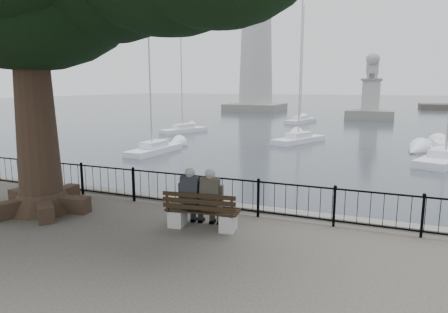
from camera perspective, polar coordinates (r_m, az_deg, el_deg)
The scene contains 13 objects.
harbor at distance 11.95m, azimuth 0.91°, elevation -9.57°, with size 260.00×260.00×1.20m.
railing at distance 11.18m, azimuth 0.00°, elevation -5.26°, with size 22.06×0.06×1.00m.
bench at distance 10.01m, azimuth -3.19°, elevation -8.43°, with size 1.90×0.76×0.98m.
person_left at distance 10.09m, azimuth -4.55°, elevation -6.09°, with size 0.48×0.80×1.55m.
person_right at distance 9.93m, azimuth -1.73°, elevation -6.33°, with size 0.48×0.80×1.55m.
lighthouse at distance 73.33m, azimuth 4.64°, elevation 16.18°, with size 9.56×9.56×29.40m.
lion_monument at distance 57.51m, azimuth 20.19°, elevation 7.21°, with size 6.06×6.06×8.93m.
sailboat_a at distance 27.55m, azimuth -9.94°, elevation 1.14°, with size 1.63×5.09×9.91m.
sailboat_b at distance 32.75m, azimuth 10.65°, elevation 2.60°, with size 3.58×5.63×11.96m.
sailboat_c at distance 27.02m, azimuth 28.96°, elevation -0.08°, with size 3.82×6.31×12.29m.
sailboat_d at distance 30.14m, azimuth 29.01°, elevation 0.76°, with size 1.91×6.22×10.45m.
sailboat_e at distance 39.48m, azimuth -5.77°, elevation 3.97°, with size 3.25×5.24×11.44m.
sailboat_h at distance 50.47m, azimuth 10.92°, elevation 5.22°, with size 2.99×6.06×14.05m.
Camera 1 is at (4.06, -7.49, 3.52)m, focal length 32.00 mm.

